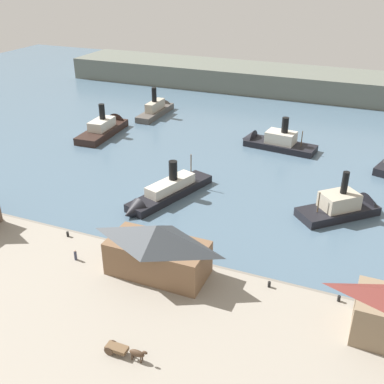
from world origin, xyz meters
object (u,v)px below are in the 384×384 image
object	(u,v)px
mooring_post_center_east	(269,284)
mooring_post_east	(339,299)
ferry_approaching_east	(158,109)
ferry_shed_customs_shed	(158,249)
mooring_post_center_west	(68,234)
ferry_moored_west	(346,206)
ferry_near_quay	(272,141)
pedestrian_near_west_shed	(75,255)
horse_cart	(125,350)
ferry_moored_east	(107,127)
ferry_departing_north	(163,194)

from	to	relation	value
mooring_post_center_east	mooring_post_east	bearing A→B (deg)	3.91
mooring_post_center_east	ferry_approaching_east	distance (m)	90.63
ferry_shed_customs_shed	mooring_post_center_west	distance (m)	19.69
ferry_moored_west	mooring_post_center_west	bearing A→B (deg)	-146.34
ferry_shed_customs_shed	ferry_moored_west	size ratio (longest dim) A/B	0.94
ferry_shed_customs_shed	ferry_near_quay	xyz separation A→B (m)	(2.65, 61.33, -3.90)
pedestrian_near_west_shed	mooring_post_center_west	distance (m)	7.50
ferry_approaching_east	ferry_shed_customs_shed	bearing A→B (deg)	-63.54
horse_cart	ferry_near_quay	size ratio (longest dim) A/B	0.28
ferry_approaching_east	ferry_moored_east	xyz separation A→B (m)	(-5.72, -21.07, -0.07)
ferry_approaching_east	ferry_near_quay	distance (m)	42.87
ferry_moored_east	horse_cart	bearing A→B (deg)	-56.48
horse_cart	ferry_moored_west	xyz separation A→B (m)	(20.69, 48.50, -0.49)
mooring_post_center_east	ferry_departing_north	distance (m)	33.94
ferry_approaching_east	ferry_near_quay	bearing A→B (deg)	-19.68
ferry_shed_customs_shed	ferry_approaching_east	world-z (taller)	ferry_shed_customs_shed
mooring_post_east	ferry_shed_customs_shed	bearing A→B (deg)	-171.75
mooring_post_east	ferry_departing_north	world-z (taller)	ferry_departing_north
ferry_moored_east	pedestrian_near_west_shed	bearing A→B (deg)	-62.32
ferry_moored_west	ferry_departing_north	distance (m)	35.99
mooring_post_east	mooring_post_center_west	bearing A→B (deg)	-179.23
ferry_shed_customs_shed	mooring_post_center_west	world-z (taller)	ferry_shed_customs_shed
ferry_near_quay	ferry_departing_north	xyz separation A→B (m)	(-13.26, -37.78, -0.12)
mooring_post_east	ferry_moored_west	size ratio (longest dim) A/B	0.06
pedestrian_near_west_shed	mooring_post_center_east	size ratio (longest dim) A/B	1.97
horse_cart	ferry_departing_north	size ratio (longest dim) A/B	0.24
ferry_departing_north	horse_cart	bearing A→B (deg)	-70.35
ferry_moored_east	mooring_post_center_east	bearing A→B (deg)	-40.71
horse_cart	mooring_post_center_west	xyz separation A→B (m)	(-22.70, 19.60, -0.48)
ferry_near_quay	horse_cart	bearing A→B (deg)	-89.26
ferry_approaching_east	ferry_departing_north	world-z (taller)	ferry_approaching_east
horse_cart	mooring_post_center_west	world-z (taller)	horse_cart
ferry_shed_customs_shed	ferry_approaching_east	size ratio (longest dim) A/B	0.76
horse_cart	ferry_shed_customs_shed	bearing A→B (deg)	102.56
pedestrian_near_west_shed	mooring_post_east	xyz separation A→B (m)	(39.96, 5.83, -0.36)
horse_cart	mooring_post_east	distance (m)	30.34
ferry_moored_east	ferry_moored_west	bearing A→B (deg)	-18.44
ferry_near_quay	ferry_moored_east	world-z (taller)	ferry_moored_east
ferry_approaching_east	ferry_moored_east	bearing A→B (deg)	-105.18
ferry_moored_west	ferry_departing_north	xyz separation A→B (m)	(-34.97, -8.54, -0.19)
mooring_post_center_west	ferry_approaching_east	xyz separation A→B (m)	(-18.67, 72.57, -0.03)
pedestrian_near_west_shed	ferry_moored_west	xyz separation A→B (m)	(38.03, 34.12, -0.37)
mooring_post_east	ferry_approaching_east	world-z (taller)	ferry_approaching_east
horse_cart	mooring_post_center_east	distance (m)	23.39
mooring_post_center_west	mooring_post_center_east	bearing A→B (deg)	-0.10
mooring_post_center_west	mooring_post_center_east	size ratio (longest dim) A/B	1.00
mooring_post_center_west	ferry_moored_west	distance (m)	52.14
mooring_post_center_west	pedestrian_near_west_shed	bearing A→B (deg)	-44.21
ferry_moored_west	ferry_approaching_east	xyz separation A→B (m)	(-62.07, 43.67, -0.02)
ferry_moored_east	ferry_departing_north	distance (m)	45.24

